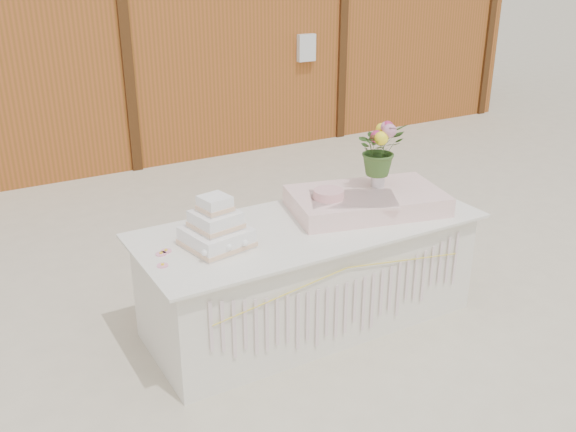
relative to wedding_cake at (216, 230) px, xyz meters
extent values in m
plane|color=beige|center=(0.70, 0.01, -0.88)|extent=(80.00, 80.00, 0.00)
cube|color=#9C4C20|center=(0.70, 6.01, 0.62)|extent=(12.00, 4.00, 3.00)
cube|color=silver|center=(0.70, 0.01, -0.51)|extent=(2.28, 0.88, 0.75)
cube|color=silver|center=(0.70, 0.01, -0.12)|extent=(2.40, 1.00, 0.02)
cube|color=white|center=(0.00, 0.00, -0.05)|extent=(0.42, 0.42, 0.12)
cube|color=beige|center=(0.00, 0.00, -0.09)|extent=(0.43, 0.43, 0.03)
cube|color=white|center=(0.00, 0.00, 0.07)|extent=(0.30, 0.30, 0.11)
cube|color=beige|center=(0.00, 0.00, 0.03)|extent=(0.32, 0.32, 0.03)
cube|color=white|center=(0.00, 0.00, 0.17)|extent=(0.20, 0.20, 0.10)
cube|color=beige|center=(0.00, 0.00, 0.15)|extent=(0.21, 0.21, 0.03)
cylinder|color=white|center=(0.88, 0.06, -0.11)|extent=(0.23, 0.23, 0.01)
cylinder|color=white|center=(0.88, 0.06, -0.08)|extent=(0.07, 0.07, 0.04)
cylinder|color=white|center=(0.88, 0.06, -0.05)|extent=(0.27, 0.27, 0.01)
cylinder|color=#F4B0B5|center=(0.88, 0.06, 0.02)|extent=(0.21, 0.21, 0.13)
cube|color=#FFD0CD|center=(1.19, 0.02, -0.05)|extent=(1.19, 0.86, 0.14)
cylinder|color=silver|center=(1.33, 0.09, 0.09)|extent=(0.10, 0.10, 0.14)
imported|color=#375A24|center=(1.33, 0.09, 0.35)|extent=(0.35, 0.31, 0.39)
camera|label=1|loc=(-1.45, -3.41, 1.63)|focal=40.00mm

